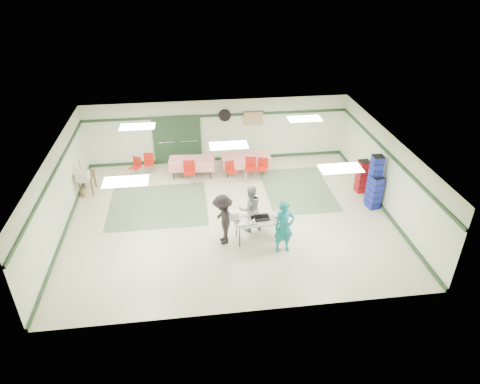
{
  "coord_description": "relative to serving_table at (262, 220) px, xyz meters",
  "views": [
    {
      "loc": [
        -1.23,
        -12.38,
        8.24
      ],
      "look_at": [
        0.32,
        -0.3,
        1.11
      ],
      "focal_mm": 32.0,
      "sensor_mm": 36.0,
      "label": 1
    }
  ],
  "objects": [
    {
      "name": "chair_loose_a",
      "position": [
        -3.81,
        5.11,
        -0.19
      ],
      "size": [
        0.42,
        0.42,
        0.86
      ],
      "rotation": [
        0.0,
        0.0,
        -0.05
      ],
      "color": "#AC1F0D",
      "rests_on": "floor"
    },
    {
      "name": "chair_c",
      "position": [
        0.72,
        4.05,
        -0.18
      ],
      "size": [
        0.52,
        0.52,
        0.87
      ],
      "rotation": [
        0.0,
        0.0,
        -0.37
      ],
      "color": "#AC1F0D",
      "rests_on": "floor"
    },
    {
      "name": "double_door_right",
      "position": [
        -2.13,
        5.9,
        0.34
      ],
      "size": [
        0.9,
        0.06,
        2.1
      ],
      "primitive_type": "cube",
      "color": "#989B98",
      "rests_on": "floor"
    },
    {
      "name": "office_printer",
      "position": [
        -6.03,
        3.35,
        0.2
      ],
      "size": [
        0.46,
        0.41,
        0.35
      ],
      "primitive_type": "cube",
      "rotation": [
        0.0,
        0.0,
        -0.06
      ],
      "color": "#B2B2AD",
      "rests_on": "printer_table"
    },
    {
      "name": "trim_back",
      "position": [
        -0.88,
        5.93,
        1.34
      ],
      "size": [
        11.0,
        0.06,
        0.1
      ],
      "primitive_type": "cube",
      "color": "#1F3921",
      "rests_on": "wall_back"
    },
    {
      "name": "trim_left",
      "position": [
        -6.35,
        1.46,
        1.34
      ],
      "size": [
        0.06,
        9.0,
        0.1
      ],
      "primitive_type": "cube",
      "rotation": [
        0.0,
        0.0,
        1.57
      ],
      "color": "#1F3921",
      "rests_on": "wall_back"
    },
    {
      "name": "chair_d",
      "position": [
        -2.19,
        4.06,
        -0.15
      ],
      "size": [
        0.44,
        0.44,
        0.92
      ],
      "rotation": [
        0.0,
        0.0,
        -0.04
      ],
      "color": "#AC1F0D",
      "rests_on": "floor"
    },
    {
      "name": "scroll_banner",
      "position": [
        0.62,
        5.9,
        1.14
      ],
      "size": [
        0.8,
        0.02,
        0.6
      ],
      "primitive_type": "cube",
      "color": "tan",
      "rests_on": "wall_back"
    },
    {
      "name": "crate_stack_red",
      "position": [
        4.27,
        2.54,
        -0.08
      ],
      "size": [
        0.42,
        0.42,
        1.28
      ],
      "primitive_type": "cube",
      "rotation": [
        0.0,
        0.0,
        0.07
      ],
      "color": "maroon",
      "rests_on": "floor"
    },
    {
      "name": "trim_right",
      "position": [
        4.59,
        1.46,
        1.34
      ],
      "size": [
        0.06,
        9.0,
        0.1
      ],
      "primitive_type": "cube",
      "rotation": [
        0.0,
        0.0,
        1.57
      ],
      "color": "#1F3921",
      "rests_on": "wall_back"
    },
    {
      "name": "ceiling",
      "position": [
        -0.88,
        1.46,
        1.99
      ],
      "size": [
        11.0,
        11.0,
        0.0
      ],
      "primitive_type": "plane",
      "rotation": [
        3.14,
        0.0,
        0.0
      ],
      "color": "silver",
      "rests_on": "wall_back"
    },
    {
      "name": "volunteer_teal",
      "position": [
        0.54,
        -0.64,
        0.15
      ],
      "size": [
        0.67,
        0.47,
        1.72
      ],
      "primitive_type": "imported",
      "rotation": [
        0.0,
        0.0,
        0.1
      ],
      "color": "#12747F",
      "rests_on": "floor"
    },
    {
      "name": "baseboard_back",
      "position": [
        -0.88,
        5.93,
        -0.65
      ],
      "size": [
        11.0,
        0.06,
        0.12
      ],
      "primitive_type": "cube",
      "color": "#1F3921",
      "rests_on": "floor"
    },
    {
      "name": "double_door_left",
      "position": [
        -3.08,
        5.9,
        0.34
      ],
      "size": [
        0.9,
        0.06,
        2.1
      ],
      "primitive_type": "cube",
      "color": "#989B98",
      "rests_on": "floor"
    },
    {
      "name": "volunteer_dark",
      "position": [
        -1.24,
        0.0,
        0.14
      ],
      "size": [
        0.76,
        1.17,
        1.7
      ],
      "primitive_type": "imported",
      "rotation": [
        0.0,
        0.0,
        -1.45
      ],
      "color": "black",
      "rests_on": "floor"
    },
    {
      "name": "floor",
      "position": [
        -0.88,
        1.46,
        -0.71
      ],
      "size": [
        11.0,
        11.0,
        0.0
      ],
      "primitive_type": "plane",
      "color": "beige",
      "rests_on": "ground"
    },
    {
      "name": "sheet_tray_right",
      "position": [
        0.62,
        -0.11,
        0.06
      ],
      "size": [
        0.63,
        0.49,
        0.02
      ],
      "primitive_type": "cube",
      "rotation": [
        0.0,
        0.0,
        0.05
      ],
      "color": "silver",
      "rests_on": "serving_table"
    },
    {
      "name": "printer_table",
      "position": [
        -6.03,
        3.79,
        -0.08
      ],
      "size": [
        0.55,
        0.84,
        0.74
      ],
      "rotation": [
        0.0,
        0.0,
        0.01
      ],
      "color": "brown",
      "rests_on": "floor"
    },
    {
      "name": "wall_back",
      "position": [
        -0.88,
        5.96,
        0.64
      ],
      "size": [
        11.0,
        0.0,
        11.0
      ],
      "primitive_type": "plane",
      "rotation": [
        1.57,
        0.0,
        0.0
      ],
      "color": "beige",
      "rests_on": "floor"
    },
    {
      "name": "dining_table_b",
      "position": [
        -2.07,
        4.62,
        -0.15
      ],
      "size": [
        1.85,
        0.95,
        0.77
      ],
      "rotation": [
        0.0,
        0.0,
        -0.09
      ],
      "color": "red",
      "rests_on": "floor"
    },
    {
      "name": "wall_fan",
      "position": [
        -0.58,
        5.9,
        1.34
      ],
      "size": [
        0.5,
        0.1,
        0.5
      ],
      "primitive_type": "cylinder",
      "rotation": [
        1.57,
        0.0,
        0.0
      ],
      "color": "black",
      "rests_on": "wall_back"
    },
    {
      "name": "baseboard_left",
      "position": [
        -6.35,
        1.46,
        -0.65
      ],
      "size": [
        0.06,
        9.0,
        0.12
      ],
      "primitive_type": "cube",
      "rotation": [
        0.0,
        0.0,
        1.57
      ],
      "color": "#1F3921",
      "rests_on": "floor"
    },
    {
      "name": "broom",
      "position": [
        -6.11,
        3.63,
        0.06
      ],
      "size": [
        0.05,
        0.24,
        1.48
      ],
      "primitive_type": "cylinder",
      "rotation": [
        0.14,
        0.0,
        0.1
      ],
      "color": "brown",
      "rests_on": "floor"
    },
    {
      "name": "green_patch_b",
      "position": [
        1.92,
        2.96,
        -0.71
      ],
      "size": [
        2.5,
        3.5,
        0.01
      ],
      "primitive_type": "cube",
      "color": "#5F7958",
      "rests_on": "floor"
    },
    {
      "name": "baseboard_right",
      "position": [
        4.59,
        1.46,
        -0.65
      ],
      "size": [
        0.06,
        9.0,
        0.12
      ],
      "primitive_type": "cube",
      "rotation": [
        0.0,
        0.0,
        1.57
      ],
      "color": "#1F3921",
      "rests_on": "floor"
    },
    {
      "name": "chair_loose_b",
      "position": [
        -4.3,
        4.89,
        -0.22
      ],
      "size": [
        0.53,
        0.53,
        0.82
      ],
      "rotation": [
        0.0,
        0.0,
        -0.58
      ],
      "color": "#AC1F0D",
      "rests_on": "floor"
    },
    {
      "name": "foam_box_stack",
      "position": [
        -0.87,
        0.1,
        0.19
      ],
      "size": [
        0.26,
        0.24,
        0.29
      ],
      "primitive_type": "cube",
      "rotation": [
        0.0,
        0.0,
        0.05
      ],
      "color": "white",
      "rests_on": "serving_table"
    },
    {
      "name": "crate_stack_blue_a",
      "position": [
        4.27,
        1.35,
        -0.09
      ],
      "size": [
        0.45,
        0.45,
        1.25
      ],
      "primitive_type": "cube",
      "rotation": [
        0.0,
        0.0,
        0.2
      ],
      "color": "#181F94",
      "rests_on": "floor"
    },
    {
      "name": "sheet_tray_mid",
      "position": [
        -0.07,
        0.07,
        0.06
      ],
      "size": [
        0.55,
        0.43,
        0.02
      ],
      "primitive_type": "cube",
      "rotation": [
        0.0,
        0.0,
        0.05
      ],
      "color": "silver",
      "rests_on": "serving_table"
    },
    {
      "name": "crate_stack_blue_b",
      "position": [
        4.27,
        1.56,
        0.26
      ],
      "size": [
        0.39,
        0.39,
        1.95
      ],
      "primitive_type": "cube",
      "rotation": [
        0.0,
        0.0,
        -0.03
      ],
      "color": "#181F94",
      "rests_on": "floor"
    },
    {
      "name": "baking_pan",
      "position": [
        -0.02,
        0.01,
        0.09
      ],
      "size": [
        0.5,
        0.33,
        0.08
      ],
      "primitive_type": "cube",
      "rotation": [
        0.0,
        0.0,
        0.05
      ],
      "color": "black",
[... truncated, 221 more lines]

